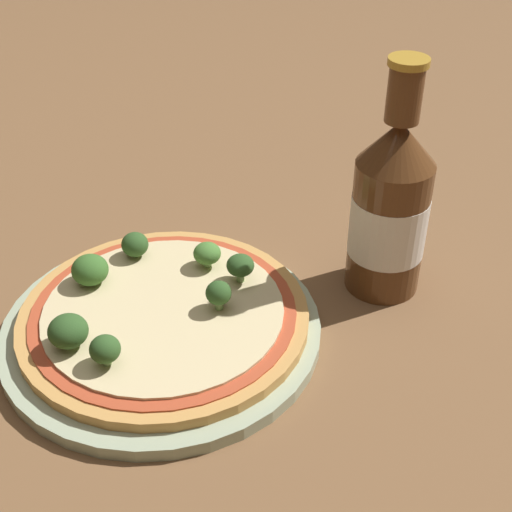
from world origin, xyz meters
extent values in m
plane|color=brown|center=(0.00, 0.00, 0.00)|extent=(3.00, 3.00, 0.00)
cylinder|color=#A3B293|center=(0.01, -0.01, 0.01)|extent=(0.27, 0.27, 0.01)
cylinder|color=tan|center=(0.01, -0.01, 0.02)|extent=(0.25, 0.25, 0.01)
cylinder|color=#B74728|center=(0.01, -0.01, 0.02)|extent=(0.23, 0.23, 0.00)
cylinder|color=beige|center=(0.01, -0.01, 0.02)|extent=(0.21, 0.21, 0.00)
cylinder|color=#7A9E5B|center=(-0.04, -0.07, 0.03)|extent=(0.01, 0.01, 0.01)
ellipsoid|color=#2D5123|center=(-0.04, -0.07, 0.04)|extent=(0.03, 0.03, 0.03)
cylinder|color=#7A9E5B|center=(0.07, 0.04, 0.03)|extent=(0.01, 0.01, 0.01)
ellipsoid|color=#2D5123|center=(0.07, 0.04, 0.04)|extent=(0.02, 0.02, 0.02)
cylinder|color=#7A9E5B|center=(0.03, 0.06, 0.03)|extent=(0.01, 0.01, 0.01)
ellipsoid|color=#477A33|center=(0.03, 0.06, 0.04)|extent=(0.03, 0.03, 0.02)
cylinder|color=#7A9E5B|center=(-0.06, 0.01, 0.03)|extent=(0.01, 0.01, 0.01)
ellipsoid|color=#386628|center=(-0.06, 0.01, 0.04)|extent=(0.03, 0.03, 0.03)
cylinder|color=#7A9E5B|center=(-0.01, -0.08, 0.03)|extent=(0.01, 0.01, 0.01)
ellipsoid|color=#2D5123|center=(-0.01, -0.08, 0.04)|extent=(0.02, 0.02, 0.02)
cylinder|color=#7A9E5B|center=(-0.04, 0.06, 0.03)|extent=(0.01, 0.01, 0.01)
ellipsoid|color=#2D5123|center=(-0.04, 0.06, 0.04)|extent=(0.03, 0.03, 0.02)
cylinder|color=#7A9E5B|center=(0.06, 0.00, 0.03)|extent=(0.01, 0.01, 0.01)
ellipsoid|color=#2D5123|center=(0.06, 0.00, 0.04)|extent=(0.02, 0.02, 0.02)
cylinder|color=#563319|center=(0.19, 0.10, 0.06)|extent=(0.07, 0.07, 0.13)
cylinder|color=silver|center=(0.19, 0.10, 0.07)|extent=(0.07, 0.07, 0.06)
cone|color=#563319|center=(0.19, 0.10, 0.15)|extent=(0.07, 0.07, 0.04)
cylinder|color=#563319|center=(0.19, 0.10, 0.19)|extent=(0.03, 0.03, 0.05)
cylinder|color=#B7892D|center=(0.19, 0.10, 0.22)|extent=(0.03, 0.03, 0.01)
camera|label=1|loc=(0.20, -0.45, 0.41)|focal=50.00mm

